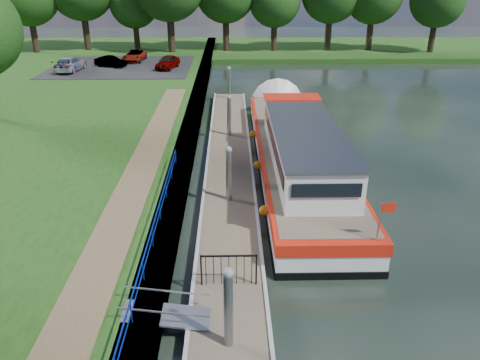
{
  "coord_description": "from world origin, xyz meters",
  "views": [
    {
      "loc": [
        0.11,
        -10.51,
        9.99
      ],
      "look_at": [
        0.49,
        8.39,
        1.4
      ],
      "focal_mm": 35.0,
      "sensor_mm": 36.0,
      "label": 1
    }
  ],
  "objects_px": {
    "car_b": "(110,61)",
    "car_d": "(135,56)",
    "pontoon": "(229,165)",
    "barge": "(295,147)",
    "car_a": "(168,62)",
    "car_c": "(70,64)"
  },
  "relations": [
    {
      "from": "barge",
      "to": "car_d",
      "type": "xyz_separation_m",
      "value": [
        -13.76,
        27.6,
        0.32
      ]
    },
    {
      "from": "car_a",
      "to": "car_c",
      "type": "distance_m",
      "value": 9.38
    },
    {
      "from": "car_a",
      "to": "car_d",
      "type": "bearing_deg",
      "value": 148.68
    },
    {
      "from": "barge",
      "to": "car_c",
      "type": "bearing_deg",
      "value": 130.33
    },
    {
      "from": "car_a",
      "to": "car_c",
      "type": "relative_size",
      "value": 0.81
    },
    {
      "from": "car_b",
      "to": "barge",
      "type": "bearing_deg",
      "value": -123.99
    },
    {
      "from": "car_a",
      "to": "barge",
      "type": "bearing_deg",
      "value": -52.68
    },
    {
      "from": "barge",
      "to": "car_d",
      "type": "height_order",
      "value": "barge"
    },
    {
      "from": "car_b",
      "to": "car_d",
      "type": "distance_m",
      "value": 3.71
    },
    {
      "from": "barge",
      "to": "car_c",
      "type": "xyz_separation_m",
      "value": [
        -19.05,
        22.44,
        0.42
      ]
    },
    {
      "from": "pontoon",
      "to": "car_b",
      "type": "bearing_deg",
      "value": 115.94
    },
    {
      "from": "car_a",
      "to": "car_c",
      "type": "xyz_separation_m",
      "value": [
        -9.33,
        -0.96,
        0.03
      ]
    },
    {
      "from": "pontoon",
      "to": "car_b",
      "type": "distance_m",
      "value": 27.5
    },
    {
      "from": "car_b",
      "to": "car_d",
      "type": "xyz_separation_m",
      "value": [
        1.85,
        3.21,
        0.03
      ]
    },
    {
      "from": "pontoon",
      "to": "car_d",
      "type": "bearing_deg",
      "value": 110.01
    },
    {
      "from": "car_a",
      "to": "car_b",
      "type": "distance_m",
      "value": 5.97
    },
    {
      "from": "pontoon",
      "to": "car_c",
      "type": "xyz_separation_m",
      "value": [
        -15.46,
        22.76,
        1.32
      ]
    },
    {
      "from": "barge",
      "to": "car_a",
      "type": "bearing_deg",
      "value": 112.56
    },
    {
      "from": "pontoon",
      "to": "car_a",
      "type": "bearing_deg",
      "value": 104.48
    },
    {
      "from": "pontoon",
      "to": "barge",
      "type": "relative_size",
      "value": 1.42
    },
    {
      "from": "pontoon",
      "to": "car_b",
      "type": "xyz_separation_m",
      "value": [
        -12.02,
        24.7,
        1.19
      ]
    },
    {
      "from": "pontoon",
      "to": "car_d",
      "type": "relative_size",
      "value": 7.3
    }
  ]
}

